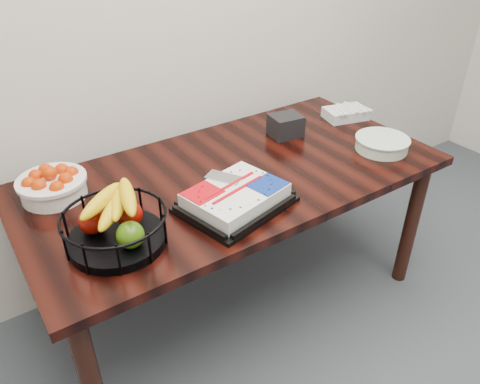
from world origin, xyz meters
TOP-DOWN VIEW (x-y plane):
  - table at (0.00, 2.00)m, footprint 1.80×0.90m
  - cake_tray at (-0.14, 1.78)m, footprint 0.46×0.39m
  - tangerine_bowl at (-0.69, 2.23)m, footprint 0.26×0.26m
  - fruit_basket at (-0.60, 1.82)m, footprint 0.35×0.35m
  - plate_stack at (0.68, 1.79)m, footprint 0.25×0.25m
  - fork_bag at (0.80, 2.14)m, footprint 0.24×0.19m
  - napkin_box at (0.41, 2.16)m, footprint 0.16×0.14m

SIDE VIEW (x-z plane):
  - table at x=0.00m, z-range 0.29..1.04m
  - fork_bag at x=0.80m, z-range 0.75..0.81m
  - plate_stack at x=0.68m, z-range 0.75..0.81m
  - cake_tray at x=-0.14m, z-range 0.75..0.83m
  - napkin_box at x=0.41m, z-range 0.75..0.85m
  - tangerine_bowl at x=-0.69m, z-range 0.74..0.91m
  - fruit_basket at x=-0.60m, z-range 0.73..0.92m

